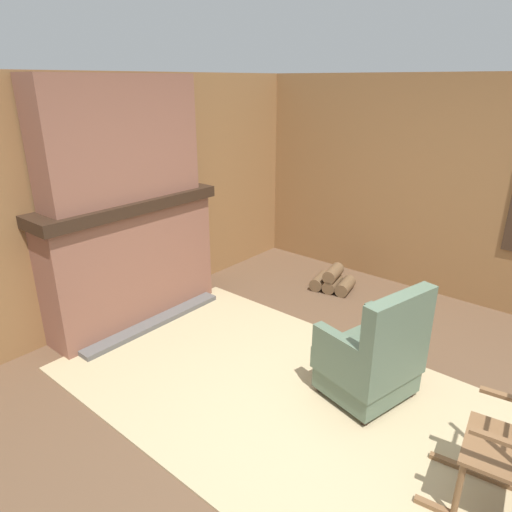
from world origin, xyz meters
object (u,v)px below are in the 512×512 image
(armchair, at_px, (373,358))
(storage_case, at_px, (146,186))
(firewood_stack, at_px, (333,281))
(oil_lamp_vase, at_px, (83,195))

(armchair, relative_size, storage_case, 3.51)
(armchair, bearing_deg, storage_case, 16.05)
(firewood_stack, relative_size, storage_case, 1.92)
(storage_case, bearing_deg, firewood_stack, 52.51)
(firewood_stack, height_order, oil_lamp_vase, oil_lamp_vase)
(armchair, xyz_separation_m, firewood_stack, (-1.26, 1.53, -0.25))
(armchair, xyz_separation_m, storage_case, (-2.52, -0.11, 0.99))
(armchair, distance_m, oil_lamp_vase, 2.83)
(armchair, height_order, storage_case, storage_case)
(firewood_stack, xyz_separation_m, oil_lamp_vase, (-1.26, -2.32, 1.28))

